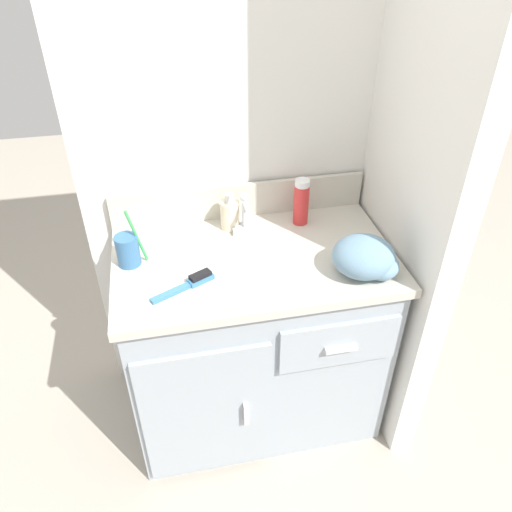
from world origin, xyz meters
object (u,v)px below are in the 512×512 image
at_px(soap_dispenser, 230,214).
at_px(shaving_cream_can, 301,202).
at_px(toothbrush_cup, 128,250).
at_px(hand_towel, 367,258).
at_px(hairbrush, 191,282).

bearing_deg(soap_dispenser, shaving_cream_can, -3.63).
distance_m(toothbrush_cup, shaving_cream_can, 0.59).
bearing_deg(hand_towel, toothbrush_cup, 164.74).
relative_size(shaving_cream_can, hand_towel, 0.85).
relative_size(toothbrush_cup, hand_towel, 1.04).
height_order(shaving_cream_can, hairbrush, shaving_cream_can).
xyz_separation_m(hairbrush, hand_towel, (0.51, -0.04, 0.04)).
xyz_separation_m(soap_dispenser, hairbrush, (-0.16, -0.28, -0.04)).
xyz_separation_m(toothbrush_cup, hairbrush, (0.17, -0.14, -0.04)).
distance_m(soap_dispenser, shaving_cream_can, 0.24).
xyz_separation_m(toothbrush_cup, shaving_cream_can, (0.57, 0.12, 0.03)).
height_order(hairbrush, hand_towel, hand_towel).
bearing_deg(soap_dispenser, hand_towel, -42.48).
bearing_deg(soap_dispenser, toothbrush_cup, -157.46).
bearing_deg(shaving_cream_can, hairbrush, -146.49).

